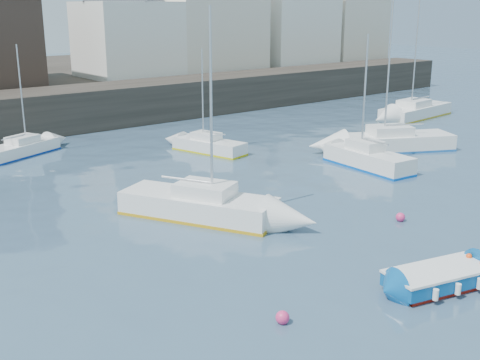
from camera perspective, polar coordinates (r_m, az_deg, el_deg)
quay_wall at (r=46.19m, az=-18.41°, el=6.13°), size 90.00×5.00×3.00m
bldg_east_a at (r=61.38m, az=-3.29°, el=16.02°), size 13.36×13.36×11.80m
bldg_east_b at (r=68.06m, az=4.77°, el=15.20°), size 11.88×11.88×9.95m
bldg_east_c at (r=74.55m, az=9.98°, el=15.48°), size 11.14×11.14×10.95m
bldg_east_d at (r=56.15m, az=-10.65°, el=14.31°), size 11.14×11.14×8.95m
blue_dinghy at (r=20.75m, az=18.33°, el=-8.77°), size 3.86×2.37×0.68m
sailboat_b at (r=26.09m, az=-3.90°, el=-2.36°), size 5.12×7.16×8.90m
sailboat_c at (r=34.91m, az=12.01°, el=2.04°), size 2.34×5.79×7.42m
sailboat_d at (r=39.70m, az=14.38°, el=3.58°), size 7.71×5.51×9.50m
sailboat_f at (r=37.98m, az=-2.97°, el=3.32°), size 2.76×5.17×6.42m
sailboat_g at (r=52.24m, az=16.30°, el=6.31°), size 7.87×3.16×9.72m
sailboat_h at (r=39.42m, az=-20.08°, el=2.81°), size 5.44×3.63×6.70m
buoy_near at (r=17.93m, az=4.04°, el=-13.39°), size 0.41×0.41×0.41m
buoy_mid at (r=26.68m, az=14.94°, el=-3.78°), size 0.39×0.39×0.39m
buoy_far at (r=29.10m, az=-9.03°, el=-1.76°), size 0.36×0.36×0.36m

